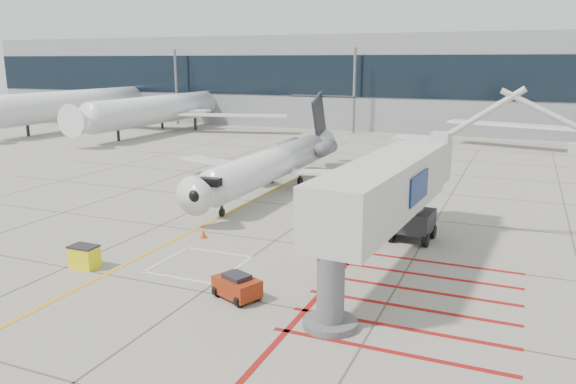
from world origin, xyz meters
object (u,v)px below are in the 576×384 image
at_px(regional_jet, 262,150).
at_px(pushback_tug, 237,286).
at_px(jet_bridge, 384,200).
at_px(spill_bin, 84,257).

distance_m(regional_jet, pushback_tug, 19.46).
relative_size(jet_bridge, spill_bin, 13.80).
relative_size(regional_jet, spill_bin, 20.00).
bearing_deg(regional_jet, spill_bin, -95.60).
relative_size(regional_jet, jet_bridge, 1.45).
xyz_separation_m(pushback_tug, spill_bin, (-8.89, 0.34, -0.01)).
distance_m(regional_jet, spill_bin, 17.80).
bearing_deg(jet_bridge, pushback_tug, -129.31).
xyz_separation_m(regional_jet, jet_bridge, (12.37, -12.41, 0.19)).
height_order(regional_jet, spill_bin, regional_jet).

